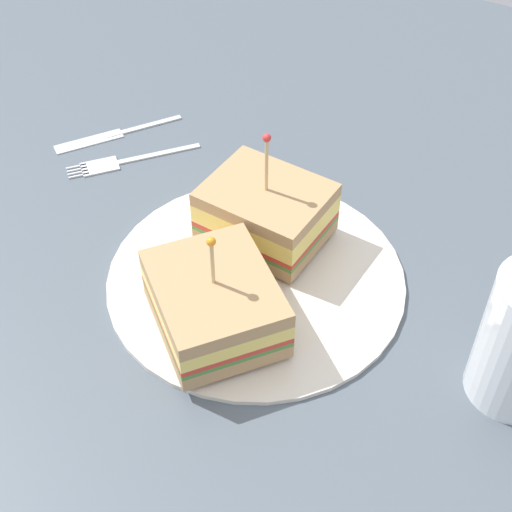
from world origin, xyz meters
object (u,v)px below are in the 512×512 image
sandwich_half_back (266,212)px  knife (111,135)px  sandwich_half_front (213,302)px  fork (119,162)px  plate (256,276)px

sandwich_half_back → knife: sandwich_half_back is taller
sandwich_half_front → sandwich_half_back: (1.53, -10.81, 0.14)cm
sandwich_half_front → fork: (19.53, -13.11, -3.08)cm
sandwich_half_back → sandwich_half_front: bearing=98.1°
sandwich_half_back → fork: size_ratio=0.97×
fork → knife: 4.71cm
sandwich_half_front → plate: bearing=-91.3°
plate → fork: 20.83cm
plate → sandwich_half_back: (1.67, -4.57, 2.96)cm
plate → fork: (19.67, -6.87, -0.26)cm
sandwich_half_front → sandwich_half_back: size_ratio=1.28×
sandwich_half_back → knife: (21.43, -5.53, -3.22)cm
sandwich_half_back → fork: sandwich_half_back is taller
fork → sandwich_half_front: bearing=146.1°
knife → sandwich_half_front: bearing=144.6°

